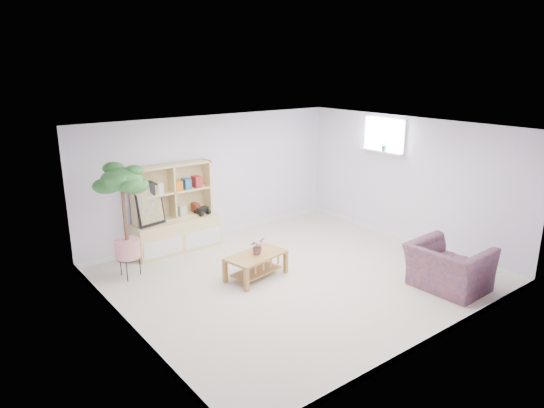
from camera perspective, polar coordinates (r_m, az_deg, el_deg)
floor at (r=7.94m, az=2.77°, el=-8.57°), size 5.50×5.00×0.01m
ceiling at (r=7.27m, az=3.03°, el=8.87°), size 5.50×5.00×0.01m
walls at (r=7.52m, az=2.89°, el=-0.24°), size 5.51×5.01×2.40m
baseboard at (r=7.92m, az=2.78°, el=-8.25°), size 5.50×5.00×0.10m
window at (r=9.68m, az=13.12°, el=7.91°), size 0.10×0.98×0.68m
window_sill at (r=9.69m, az=12.77°, el=6.02°), size 0.14×1.00×0.04m
storage_unit at (r=8.93m, az=-11.30°, el=-0.55°), size 1.60×0.54×1.60m
poster at (r=8.66m, az=-14.17°, el=-0.19°), size 0.53×0.21×0.71m
toy_truck at (r=9.15m, az=-8.21°, el=-0.76°), size 0.34×0.26×0.16m
coffee_table at (r=7.84m, az=-1.89°, el=-7.30°), size 1.06×0.70×0.40m
table_plant at (r=7.73m, az=-1.76°, el=-4.98°), size 0.31×0.29×0.26m
floor_tree at (r=7.93m, az=-16.88°, el=-2.05°), size 0.72×0.72×1.87m
armchair at (r=7.86m, az=20.08°, el=-6.67°), size 0.98×1.11×0.81m
sill_plant at (r=9.62m, az=13.15°, el=6.81°), size 0.17×0.16×0.25m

